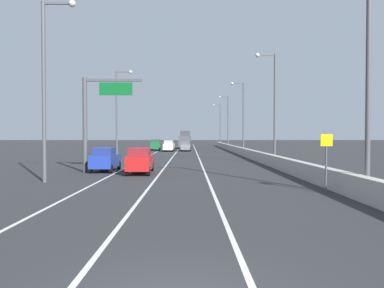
{
  "coord_description": "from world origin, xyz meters",
  "views": [
    {
      "loc": [
        0.28,
        -6.46,
        2.95
      ],
      "look_at": [
        0.57,
        36.54,
        1.94
      ],
      "focal_mm": 34.99,
      "sensor_mm": 36.0,
      "label": 1
    }
  ],
  "objects_px": {
    "car_gray_4": "(186,146)",
    "car_red_2": "(140,161)",
    "lamp_post_right_second": "(273,101)",
    "lamp_post_right_fifth": "(219,122)",
    "speed_advisory_sign": "(326,159)",
    "lamp_post_right_near": "(364,60)",
    "lamp_post_right_third": "(242,113)",
    "lamp_post_right_fourth": "(227,119)",
    "lamp_post_left_mid": "(118,108)",
    "car_green_1": "(156,145)",
    "box_truck": "(185,141)",
    "overhead_sign_gantry": "(94,113)",
    "lamp_post_left_near": "(47,79)",
    "car_white_3": "(169,146)",
    "car_blue_0": "(105,159)"
  },
  "relations": [
    {
      "from": "car_gray_4",
      "to": "car_red_2",
      "type": "bearing_deg",
      "value": -94.41
    },
    {
      "from": "lamp_post_right_second",
      "to": "lamp_post_right_fifth",
      "type": "distance_m",
      "value": 62.46
    },
    {
      "from": "speed_advisory_sign",
      "to": "lamp_post_right_near",
      "type": "distance_m",
      "value": 5.02
    },
    {
      "from": "lamp_post_right_third",
      "to": "car_gray_4",
      "type": "distance_m",
      "value": 14.56
    },
    {
      "from": "speed_advisory_sign",
      "to": "lamp_post_right_fourth",
      "type": "height_order",
      "value": "lamp_post_right_fourth"
    },
    {
      "from": "lamp_post_right_fifth",
      "to": "lamp_post_left_mid",
      "type": "distance_m",
      "value": 55.07
    },
    {
      "from": "car_green_1",
      "to": "box_truck",
      "type": "xyz_separation_m",
      "value": [
        5.59,
        7.96,
        0.72
      ]
    },
    {
      "from": "lamp_post_right_fourth",
      "to": "car_gray_4",
      "type": "bearing_deg",
      "value": -128.99
    },
    {
      "from": "lamp_post_right_third",
      "to": "lamp_post_right_fifth",
      "type": "bearing_deg",
      "value": 90.29
    },
    {
      "from": "lamp_post_left_mid",
      "to": "box_truck",
      "type": "distance_m",
      "value": 34.11
    },
    {
      "from": "overhead_sign_gantry",
      "to": "lamp_post_left_near",
      "type": "xyz_separation_m",
      "value": [
        -1.3,
        -6.25,
        1.7
      ]
    },
    {
      "from": "car_green_1",
      "to": "car_red_2",
      "type": "xyz_separation_m",
      "value": [
        2.78,
        -44.36,
        -0.07
      ]
    },
    {
      "from": "lamp_post_left_near",
      "to": "lamp_post_left_mid",
      "type": "height_order",
      "value": "same"
    },
    {
      "from": "car_white_3",
      "to": "car_gray_4",
      "type": "xyz_separation_m",
      "value": [
        3.04,
        0.87,
        -0.08
      ]
    },
    {
      "from": "lamp_post_right_second",
      "to": "lamp_post_right_third",
      "type": "height_order",
      "value": "same"
    },
    {
      "from": "lamp_post_left_near",
      "to": "car_gray_4",
      "type": "relative_size",
      "value": 2.57
    },
    {
      "from": "car_green_1",
      "to": "lamp_post_right_third",
      "type": "bearing_deg",
      "value": -43.62
    },
    {
      "from": "lamp_post_right_fourth",
      "to": "car_white_3",
      "type": "height_order",
      "value": "lamp_post_right_fourth"
    },
    {
      "from": "overhead_sign_gantry",
      "to": "lamp_post_right_fourth",
      "type": "bearing_deg",
      "value": 72.78
    },
    {
      "from": "speed_advisory_sign",
      "to": "lamp_post_right_second",
      "type": "xyz_separation_m",
      "value": [
        1.6,
        19.41,
        4.67
      ]
    },
    {
      "from": "car_red_2",
      "to": "lamp_post_left_near",
      "type": "bearing_deg",
      "value": -132.68
    },
    {
      "from": "lamp_post_right_fifth",
      "to": "lamp_post_left_mid",
      "type": "relative_size",
      "value": 1.0
    },
    {
      "from": "car_green_1",
      "to": "car_red_2",
      "type": "distance_m",
      "value": 44.45
    },
    {
      "from": "lamp_post_right_fourth",
      "to": "lamp_post_left_near",
      "type": "height_order",
      "value": "same"
    },
    {
      "from": "car_red_2",
      "to": "car_white_3",
      "type": "xyz_separation_m",
      "value": [
        0.06,
        39.35,
        0.02
      ]
    },
    {
      "from": "lamp_post_left_mid",
      "to": "box_truck",
      "type": "xyz_separation_m",
      "value": [
        8.17,
        32.79,
        -4.64
      ]
    },
    {
      "from": "speed_advisory_sign",
      "to": "car_green_1",
      "type": "bearing_deg",
      "value": 103.93
    },
    {
      "from": "overhead_sign_gantry",
      "to": "car_gray_4",
      "type": "bearing_deg",
      "value": 80.17
    },
    {
      "from": "car_red_2",
      "to": "lamp_post_right_fourth",
      "type": "bearing_deg",
      "value": 76.94
    },
    {
      "from": "speed_advisory_sign",
      "to": "lamp_post_right_fifth",
      "type": "bearing_deg",
      "value": 89.18
    },
    {
      "from": "speed_advisory_sign",
      "to": "lamp_post_left_near",
      "type": "relative_size",
      "value": 0.26
    },
    {
      "from": "lamp_post_right_third",
      "to": "car_green_1",
      "type": "distance_m",
      "value": 21.24
    },
    {
      "from": "lamp_post_right_second",
      "to": "car_white_3",
      "type": "distance_m",
      "value": 32.84
    },
    {
      "from": "lamp_post_right_third",
      "to": "car_green_1",
      "type": "bearing_deg",
      "value": 136.38
    },
    {
      "from": "lamp_post_right_second",
      "to": "lamp_post_right_fifth",
      "type": "xyz_separation_m",
      "value": [
        -0.42,
        62.46,
        0.0
      ]
    },
    {
      "from": "lamp_post_left_near",
      "to": "car_white_3",
      "type": "distance_m",
      "value": 45.41
    },
    {
      "from": "speed_advisory_sign",
      "to": "car_gray_4",
      "type": "distance_m",
      "value": 50.84
    },
    {
      "from": "lamp_post_right_third",
      "to": "car_gray_4",
      "type": "bearing_deg",
      "value": 131.93
    },
    {
      "from": "lamp_post_right_third",
      "to": "lamp_post_right_fourth",
      "type": "bearing_deg",
      "value": 90.73
    },
    {
      "from": "lamp_post_left_near",
      "to": "car_green_1",
      "type": "relative_size",
      "value": 2.39
    },
    {
      "from": "lamp_post_right_fourth",
      "to": "car_white_3",
      "type": "distance_m",
      "value": 17.44
    },
    {
      "from": "lamp_post_right_third",
      "to": "car_red_2",
      "type": "distance_m",
      "value": 32.97
    },
    {
      "from": "lamp_post_right_near",
      "to": "lamp_post_left_mid",
      "type": "distance_m",
      "value": 35.47
    },
    {
      "from": "lamp_post_right_third",
      "to": "car_red_2",
      "type": "height_order",
      "value": "lamp_post_right_third"
    },
    {
      "from": "lamp_post_right_second",
      "to": "lamp_post_right_fifth",
      "type": "bearing_deg",
      "value": 90.39
    },
    {
      "from": "car_white_3",
      "to": "car_blue_0",
      "type": "bearing_deg",
      "value": -94.77
    },
    {
      "from": "speed_advisory_sign",
      "to": "lamp_post_right_third",
      "type": "relative_size",
      "value": 0.26
    },
    {
      "from": "lamp_post_left_near",
      "to": "lamp_post_right_third",
      "type": "bearing_deg",
      "value": 64.33
    },
    {
      "from": "lamp_post_right_second",
      "to": "lamp_post_right_fourth",
      "type": "height_order",
      "value": "same"
    },
    {
      "from": "lamp_post_left_mid",
      "to": "car_red_2",
      "type": "xyz_separation_m",
      "value": [
        5.36,
        -19.53,
        -5.44
      ]
    }
  ]
}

